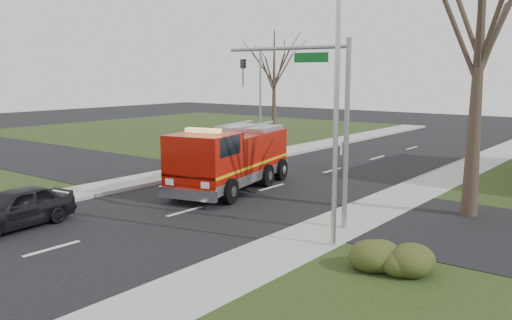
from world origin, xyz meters
The scene contains 12 objects.
ground centered at (0.00, 0.00, 0.00)m, with size 120.00×120.00×0.00m, color black.
sidewalk_right centered at (6.20, 0.00, 0.07)m, with size 2.40×80.00×0.15m, color #9D9D98.
sidewalk_left centered at (-6.20, 0.00, 0.07)m, with size 2.40×80.00×0.15m, color #9D9D98.
cross_street_left centered at (-22.40, 4.00, 0.08)m, with size 30.00×8.00×0.15m, color black.
hedge_corner centered at (9.00, -1.00, 0.58)m, with size 2.80×2.00×0.90m, color #2C3613.
bare_tree_near centered at (9.50, 6.00, 7.41)m, with size 6.00×6.00×12.00m.
bare_tree_left centered at (-10.00, 20.00, 5.56)m, with size 4.50×4.50×9.00m.
traffic_signal_mast centered at (5.21, 1.50, 4.71)m, with size 5.29×0.18×6.80m.
streetlight_pole centered at (7.14, -0.50, 4.55)m, with size 1.48×0.16×8.40m.
utility_pole_far centered at (-6.80, 14.00, 3.50)m, with size 0.14×0.14×7.00m, color gray.
fire_engine centered at (-1.31, 4.38, 1.46)m, with size 4.52×8.40×3.22m.
parked_car_maroon centered at (-3.22, -5.44, 0.76)m, with size 1.78×4.43×1.51m, color black.
Camera 1 is at (15.48, -15.22, 5.61)m, focal length 38.00 mm.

